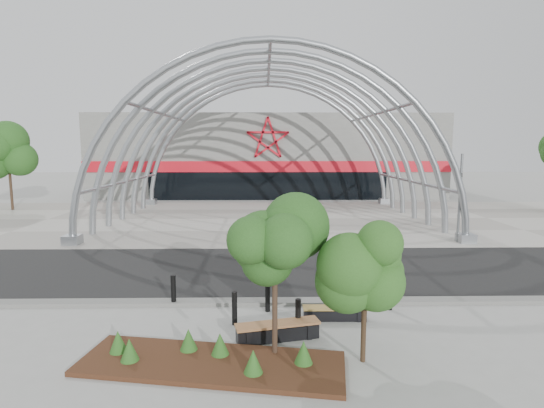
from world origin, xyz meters
TOP-DOWN VIEW (x-y plane):
  - ground at (0.00, 0.00)m, footprint 140.00×140.00m
  - road at (0.00, 3.50)m, footprint 140.00×7.00m
  - forecourt at (0.00, 15.50)m, footprint 60.00×17.00m
  - kerb at (0.00, -0.25)m, footprint 60.00×0.50m
  - arena_building at (0.00, 33.45)m, footprint 34.00×15.24m
  - vault_canopy at (0.00, 15.50)m, footprint 20.80×15.80m
  - planting_bed at (-1.58, -4.01)m, footprint 6.18×2.79m
  - signal_pole at (9.61, 8.12)m, footprint 0.23×0.65m
  - street_tree_0 at (-0.06, -3.65)m, footprint 1.73×1.73m
  - street_tree_1 at (1.96, -3.90)m, footprint 1.48×1.48m
  - bench_0 at (0.03, -2.76)m, footprint 2.22×0.97m
  - bench_1 at (1.70, -1.53)m, footprint 1.82×0.43m
  - bollard_0 at (-3.14, -0.32)m, footprint 0.15×0.15m
  - bollard_1 at (-1.14, -1.80)m, footprint 0.15×0.15m
  - bollard_2 at (-0.21, -0.87)m, footprint 0.15×0.15m
  - bollard_3 at (0.58, -2.42)m, footprint 0.15×0.15m
  - bollard_4 at (3.49, -0.79)m, footprint 0.16×0.16m
  - bg_tree_0 at (-20.00, 20.00)m, footprint 3.00×3.00m

SIDE VIEW (x-z plane):
  - ground at x=0.00m, z-range 0.00..0.00m
  - road at x=0.00m, z-range 0.00..0.02m
  - vault_canopy at x=0.00m, z-range -10.16..10.20m
  - forecourt at x=0.00m, z-range 0.00..0.04m
  - kerb at x=0.00m, z-range 0.00..0.12m
  - planting_bed at x=-1.58m, z-range -0.16..0.47m
  - bench_1 at x=1.70m, z-range -0.01..0.38m
  - bench_0 at x=0.03m, z-range -0.01..0.45m
  - bollard_2 at x=-0.21m, z-range 0.00..0.92m
  - bollard_1 at x=-1.14m, z-range 0.00..0.94m
  - bollard_3 at x=0.58m, z-range 0.00..0.95m
  - bollard_0 at x=-3.14m, z-range 0.00..0.96m
  - bollard_4 at x=3.49m, z-range 0.00..1.00m
  - signal_pole at x=9.61m, z-range 0.10..4.67m
  - street_tree_1 at x=1.96m, z-range 0.76..4.25m
  - street_tree_0 at x=-0.06m, z-range 0.86..4.82m
  - arena_building at x=0.00m, z-range -0.01..7.99m
  - bg_tree_0 at x=-20.00m, z-range 1.41..7.86m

